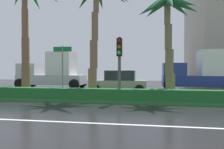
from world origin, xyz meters
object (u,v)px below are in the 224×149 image
(palm_tree_centre, at_px, (96,1))
(traffic_signal_median_right, at_px, (119,57))
(palm_tree_centre_right, at_px, (168,14))
(box_truck_lead, at_px, (52,72))
(box_truck_following, at_px, (201,72))
(street_name_sign, at_px, (62,65))
(car_in_traffic_second, at_px, (119,82))

(palm_tree_centre, distance_m, traffic_signal_median_right, 4.16)
(palm_tree_centre_right, distance_m, box_truck_lead, 12.99)
(palm_tree_centre, bearing_deg, traffic_signal_median_right, -41.36)
(box_truck_lead, relative_size, box_truck_following, 1.00)
(palm_tree_centre, relative_size, palm_tree_centre_right, 1.20)
(box_truck_lead, bearing_deg, palm_tree_centre, 131.31)
(palm_tree_centre, relative_size, traffic_signal_median_right, 2.19)
(traffic_signal_median_right, xyz_separation_m, box_truck_following, (6.04, 8.28, -0.94))
(palm_tree_centre, bearing_deg, street_name_sign, -145.37)
(car_in_traffic_second, bearing_deg, box_truck_following, -156.17)
(palm_tree_centre_right, distance_m, traffic_signal_median_right, 3.84)
(palm_tree_centre_right, relative_size, street_name_sign, 2.06)
(palm_tree_centre_right, bearing_deg, palm_tree_centre, 177.02)
(palm_tree_centre_right, height_order, box_truck_following, palm_tree_centre_right)
(car_in_traffic_second, xyz_separation_m, box_truck_following, (6.76, 2.99, 0.72))
(palm_tree_centre, xyz_separation_m, traffic_signal_median_right, (1.67, -1.47, -3.52))
(palm_tree_centre_right, relative_size, traffic_signal_median_right, 1.82)
(box_truck_lead, bearing_deg, box_truck_following, 179.81)
(palm_tree_centre, height_order, traffic_signal_median_right, palm_tree_centre)
(palm_tree_centre, bearing_deg, palm_tree_centre_right, -2.98)
(box_truck_lead, bearing_deg, street_name_sign, 118.46)
(palm_tree_centre, relative_size, box_truck_following, 1.16)
(box_truck_lead, relative_size, car_in_traffic_second, 1.49)
(car_in_traffic_second, bearing_deg, street_name_sign, 62.16)
(street_name_sign, bearing_deg, traffic_signal_median_right, -5.26)
(box_truck_lead, xyz_separation_m, car_in_traffic_second, (6.98, -3.03, -0.72))
(street_name_sign, bearing_deg, box_truck_lead, 118.46)
(car_in_traffic_second, relative_size, box_truck_following, 0.67)
(traffic_signal_median_right, xyz_separation_m, box_truck_lead, (-7.70, 8.33, -0.94))
(traffic_signal_median_right, bearing_deg, street_name_sign, 174.74)
(palm_tree_centre_right, relative_size, box_truck_lead, 0.97)
(palm_tree_centre_right, xyz_separation_m, traffic_signal_median_right, (-2.64, -1.24, -2.50))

